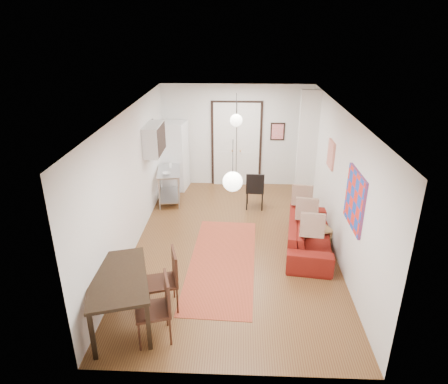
{
  "coord_description": "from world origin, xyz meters",
  "views": [
    {
      "loc": [
        0.1,
        -7.53,
        4.45
      ],
      "look_at": [
        -0.21,
        -0.07,
        1.25
      ],
      "focal_mm": 32.0,
      "sensor_mm": 36.0,
      "label": 1
    }
  ],
  "objects_px": {
    "dining_table": "(118,281)",
    "fridge": "(174,156)",
    "dining_chair_near": "(162,273)",
    "dining_chair_far": "(154,300)",
    "black_side_chair": "(255,185)",
    "kitchen_counter": "(169,182)",
    "coffee_table": "(312,231)",
    "sofa": "(309,234)"
  },
  "relations": [
    {
      "from": "fridge",
      "to": "dining_chair_near",
      "type": "xyz_separation_m",
      "value": [
        0.59,
        -5.16,
        -0.35
      ]
    },
    {
      "from": "dining_chair_near",
      "to": "dining_chair_far",
      "type": "distance_m",
      "value": 0.7
    },
    {
      "from": "sofa",
      "to": "coffee_table",
      "type": "bearing_deg",
      "value": -15.71
    },
    {
      "from": "fridge",
      "to": "dining_chair_near",
      "type": "height_order",
      "value": "fridge"
    },
    {
      "from": "kitchen_counter",
      "to": "dining_table",
      "type": "height_order",
      "value": "kitchen_counter"
    },
    {
      "from": "coffee_table",
      "to": "dining_chair_far",
      "type": "bearing_deg",
      "value": -135.22
    },
    {
      "from": "coffee_table",
      "to": "kitchen_counter",
      "type": "bearing_deg",
      "value": 148.21
    },
    {
      "from": "fridge",
      "to": "dining_table",
      "type": "xyz_separation_m",
      "value": [
        -0.01,
        -5.62,
        -0.2
      ]
    },
    {
      "from": "sofa",
      "to": "fridge",
      "type": "distance_m",
      "value": 4.68
    },
    {
      "from": "coffee_table",
      "to": "sofa",
      "type": "bearing_deg",
      "value": -113.71
    },
    {
      "from": "sofa",
      "to": "dining_chair_near",
      "type": "distance_m",
      "value": 3.37
    },
    {
      "from": "dining_table",
      "to": "fridge",
      "type": "bearing_deg",
      "value": 89.9
    },
    {
      "from": "dining_table",
      "to": "dining_chair_far",
      "type": "height_order",
      "value": "dining_chair_far"
    },
    {
      "from": "dining_chair_near",
      "to": "dining_table",
      "type": "bearing_deg",
      "value": -69.19
    },
    {
      "from": "fridge",
      "to": "dining_chair_far",
      "type": "distance_m",
      "value": 5.9
    },
    {
      "from": "kitchen_counter",
      "to": "dining_chair_near",
      "type": "xyz_separation_m",
      "value": [
        0.6,
        -4.21,
        0.06
      ]
    },
    {
      "from": "fridge",
      "to": "black_side_chair",
      "type": "height_order",
      "value": "fridge"
    },
    {
      "from": "fridge",
      "to": "dining_chair_near",
      "type": "distance_m",
      "value": 5.2
    },
    {
      "from": "kitchen_counter",
      "to": "dining_chair_near",
      "type": "height_order",
      "value": "dining_chair_near"
    },
    {
      "from": "dining_chair_near",
      "to": "black_side_chair",
      "type": "relative_size",
      "value": 1.07
    },
    {
      "from": "sofa",
      "to": "kitchen_counter",
      "type": "height_order",
      "value": "kitchen_counter"
    },
    {
      "from": "coffee_table",
      "to": "fridge",
      "type": "relative_size",
      "value": 0.48
    },
    {
      "from": "sofa",
      "to": "dining_table",
      "type": "bearing_deg",
      "value": 133.57
    },
    {
      "from": "coffee_table",
      "to": "dining_chair_near",
      "type": "xyz_separation_m",
      "value": [
        -2.82,
        -2.1,
        0.3
      ]
    },
    {
      "from": "dining_chair_near",
      "to": "dining_chair_far",
      "type": "bearing_deg",
      "value": -16.75
    },
    {
      "from": "coffee_table",
      "to": "black_side_chair",
      "type": "xyz_separation_m",
      "value": [
        -1.16,
        1.91,
        0.26
      ]
    },
    {
      "from": "black_side_chair",
      "to": "dining_table",
      "type": "bearing_deg",
      "value": 66.36
    },
    {
      "from": "dining_chair_far",
      "to": "black_side_chair",
      "type": "distance_m",
      "value": 4.99
    },
    {
      "from": "sofa",
      "to": "kitchen_counter",
      "type": "distance_m",
      "value": 4.05
    },
    {
      "from": "sofa",
      "to": "coffee_table",
      "type": "xyz_separation_m",
      "value": [
        0.07,
        0.16,
        -0.01
      ]
    },
    {
      "from": "kitchen_counter",
      "to": "fridge",
      "type": "bearing_deg",
      "value": 81.43
    },
    {
      "from": "sofa",
      "to": "fridge",
      "type": "height_order",
      "value": "fridge"
    },
    {
      "from": "dining_chair_far",
      "to": "black_side_chair",
      "type": "xyz_separation_m",
      "value": [
        1.66,
        4.71,
        -0.04
      ]
    },
    {
      "from": "kitchen_counter",
      "to": "dining_chair_far",
      "type": "bearing_deg",
      "value": -91.08
    },
    {
      "from": "coffee_table",
      "to": "black_side_chair",
      "type": "bearing_deg",
      "value": 121.26
    },
    {
      "from": "coffee_table",
      "to": "dining_table",
      "type": "bearing_deg",
      "value": -143.19
    },
    {
      "from": "dining_chair_far",
      "to": "fridge",
      "type": "bearing_deg",
      "value": 168.97
    },
    {
      "from": "coffee_table",
      "to": "kitchen_counter",
      "type": "distance_m",
      "value": 4.02
    },
    {
      "from": "dining_chair_far",
      "to": "black_side_chair",
      "type": "relative_size",
      "value": 1.07
    },
    {
      "from": "fridge",
      "to": "dining_table",
      "type": "bearing_deg",
      "value": -82.1
    },
    {
      "from": "dining_table",
      "to": "dining_chair_near",
      "type": "distance_m",
      "value": 0.77
    },
    {
      "from": "kitchen_counter",
      "to": "fridge",
      "type": "height_order",
      "value": "fridge"
    }
  ]
}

